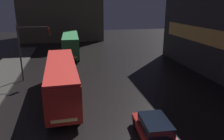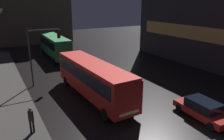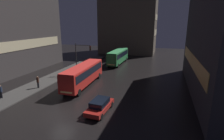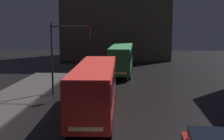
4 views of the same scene
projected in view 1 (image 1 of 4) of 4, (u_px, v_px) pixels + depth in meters
The scene contains 4 objects.
bus_near at pixel (62, 77), 18.89m from camera, with size 2.84×11.36×3.32m.
bus_far at pixel (71, 43), 34.99m from camera, with size 2.64×10.83×3.38m.
car_taxi at pixel (155, 130), 13.30m from camera, with size 2.08×4.57×1.44m.
traffic_light_main at pixel (30, 43), 23.04m from camera, with size 3.32×0.35×6.06m.
Camera 1 is at (-1.12, -9.09, 8.15)m, focal length 35.00 mm.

